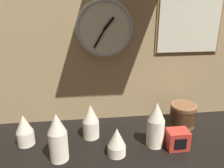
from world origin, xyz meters
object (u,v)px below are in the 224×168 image
(wall_clock, at_px, (105,28))
(menu_board, at_px, (191,5))
(cup_stack_center_right, at_px, (156,124))
(cup_stack_far_left, at_px, (25,130))
(bowl_stack_right, at_px, (183,114))
(napkin_dispenser, at_px, (177,139))
(cup_stack_center_left, at_px, (91,121))
(cup_stack_left, at_px, (58,137))
(cup_stack_center, at_px, (117,142))

(wall_clock, xyz_separation_m, menu_board, (0.48, 0.01, 0.12))
(cup_stack_center_right, xyz_separation_m, wall_clock, (-0.22, 0.30, 0.43))
(cup_stack_far_left, distance_m, bowl_stack_right, 0.87)
(bowl_stack_right, xyz_separation_m, wall_clock, (-0.44, 0.13, 0.48))
(bowl_stack_right, height_order, napkin_dispenser, bowl_stack_right)
(cup_stack_center_left, bearing_deg, napkin_dispenser, -19.75)
(cup_stack_center_right, xyz_separation_m, menu_board, (0.26, 0.31, 0.55))
(cup_stack_far_left, bearing_deg, cup_stack_left, -38.34)
(cup_stack_center_left, bearing_deg, cup_stack_center_right, -19.63)
(wall_clock, relative_size, napkin_dispenser, 2.93)
(cup_stack_far_left, bearing_deg, napkin_dispenser, -9.37)
(cup_stack_center_right, distance_m, bowl_stack_right, 0.28)
(cup_stack_center, bearing_deg, menu_board, 38.23)
(cup_stack_center_left, relative_size, wall_clock, 0.61)
(cup_stack_center, relative_size, wall_clock, 0.46)
(menu_board, xyz_separation_m, napkin_dispenser, (-0.15, -0.34, -0.62))
(bowl_stack_right, bearing_deg, cup_stack_center, -151.71)
(wall_clock, bearing_deg, menu_board, 1.06)
(cup_stack_center, xyz_separation_m, cup_stack_center_left, (-0.12, 0.17, 0.02))
(menu_board, bearing_deg, cup_stack_center, -141.77)
(wall_clock, height_order, napkin_dispenser, wall_clock)
(cup_stack_center_right, bearing_deg, cup_stack_far_left, 172.42)
(bowl_stack_right, bearing_deg, wall_clock, 163.77)
(cup_stack_left, distance_m, bowl_stack_right, 0.72)
(cup_stack_far_left, distance_m, menu_board, 1.10)
(cup_stack_center_right, relative_size, cup_stack_left, 1.00)
(cup_stack_far_left, relative_size, bowl_stack_right, 1.11)
(cup_stack_center_right, xyz_separation_m, cup_stack_center_left, (-0.32, 0.11, -0.02))
(bowl_stack_right, bearing_deg, cup_stack_center_left, -173.86)
(cup_stack_center, relative_size, cup_stack_left, 0.60)
(cup_stack_center_right, relative_size, napkin_dispenser, 2.23)
(menu_board, bearing_deg, napkin_dispenser, -113.82)
(cup_stack_center, height_order, wall_clock, wall_clock)
(cup_stack_center_left, relative_size, napkin_dispenser, 1.79)
(menu_board, relative_size, napkin_dispenser, 5.19)
(cup_stack_center_left, height_order, cup_stack_left, cup_stack_left)
(cup_stack_center_left, xyz_separation_m, wall_clock, (0.09, 0.18, 0.46))
(cup_stack_far_left, distance_m, cup_stack_left, 0.23)
(cup_stack_center, bearing_deg, cup_stack_center_right, 14.92)
(bowl_stack_right, relative_size, wall_clock, 0.48)
(cup_stack_far_left, height_order, cup_stack_center_left, cup_stack_center_left)
(cup_stack_far_left, relative_size, cup_stack_center_left, 0.88)
(cup_stack_center_left, height_order, menu_board, menu_board)
(cup_stack_center, distance_m, napkin_dispenser, 0.31)
(cup_stack_left, xyz_separation_m, napkin_dispenser, (0.57, 0.02, -0.07))
(cup_stack_center_left, xyz_separation_m, menu_board, (0.57, 0.19, 0.58))
(cup_stack_left, bearing_deg, menu_board, 26.49)
(cup_stack_center_right, height_order, bowl_stack_right, cup_stack_center_right)
(cup_stack_center_right, distance_m, cup_stack_left, 0.47)
(cup_stack_center, distance_m, cup_stack_center_right, 0.21)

